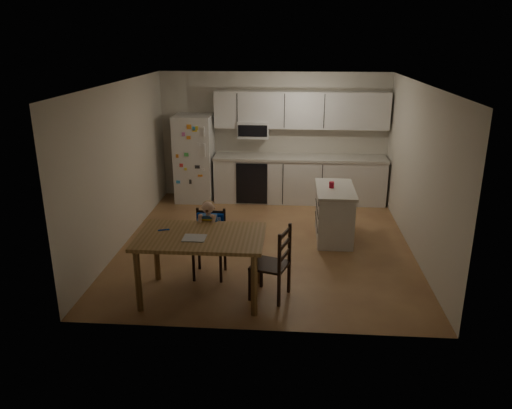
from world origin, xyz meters
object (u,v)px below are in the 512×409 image
object	(u,v)px
refrigerator	(194,158)
kitchen_island	(334,213)
dining_table	(201,243)
chair_booster	(209,230)
chair_side	(277,259)
red_cup	(332,185)

from	to	relation	value
refrigerator	kitchen_island	size ratio (longest dim) A/B	1.48
dining_table	chair_booster	xyz separation A→B (m)	(0.00, 0.62, -0.07)
dining_table	chair_side	world-z (taller)	chair_side
chair_booster	chair_side	distance (m)	1.12
kitchen_island	dining_table	size ratio (longest dim) A/B	0.74
kitchen_island	chair_side	xyz separation A→B (m)	(-0.85, -2.05, 0.11)
chair_side	red_cup	bearing A→B (deg)	177.03
red_cup	dining_table	size ratio (longest dim) A/B	0.06
red_cup	kitchen_island	bearing A→B (deg)	-13.71
red_cup	dining_table	bearing A→B (deg)	-129.60
refrigerator	red_cup	distance (m)	3.15
refrigerator	chair_side	world-z (taller)	refrigerator
refrigerator	chair_booster	size ratio (longest dim) A/B	1.57
dining_table	chair_side	bearing A→B (deg)	1.27
red_cup	chair_side	distance (m)	2.24
red_cup	chair_booster	xyz separation A→B (m)	(-1.73, -1.47, -0.25)
red_cup	chair_side	world-z (taller)	same
kitchen_island	dining_table	bearing A→B (deg)	-130.83
chair_side	chair_booster	bearing A→B (deg)	-104.45
red_cup	dining_table	world-z (taller)	red_cup
refrigerator	dining_table	distance (m)	4.01
kitchen_island	chair_booster	distance (m)	2.32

